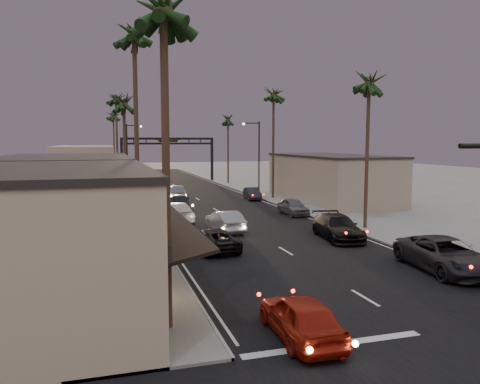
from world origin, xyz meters
TOP-DOWN VIEW (x-y plane):
  - ground at (0.00, 40.00)m, footprint 200.00×200.00m
  - road at (0.00, 45.00)m, footprint 14.00×120.00m
  - sidewalk_left at (-9.50, 52.00)m, footprint 5.00×92.00m
  - sidewalk_right at (9.50, 52.00)m, footprint 5.00×92.00m
  - storefront_near at (-13.00, 12.00)m, footprint 8.00×12.00m
  - storefront_mid at (-13.00, 26.00)m, footprint 8.00×14.00m
  - storefront_far at (-13.00, 42.00)m, footprint 8.00×16.00m
  - storefront_dist at (-13.00, 65.00)m, footprint 8.00×20.00m
  - building_right at (14.00, 40.00)m, footprint 8.00×18.00m
  - arch at (0.00, 70.00)m, footprint 15.20×0.40m
  - streetlight_right at (6.92, 45.00)m, footprint 2.13×0.30m
  - streetlight_left at (-6.92, 58.00)m, footprint 2.13×0.30m
  - palm_lb at (-8.60, 22.00)m, footprint 3.20×3.20m
  - palm_lc at (-8.60, 36.00)m, footprint 3.20×3.20m
  - palm_ld at (-8.60, 55.00)m, footprint 3.20×3.20m
  - palm_ra at (8.60, 24.00)m, footprint 3.20×3.20m
  - palm_rb at (8.60, 44.00)m, footprint 3.20×3.20m
  - palm_rc at (8.60, 64.00)m, footprint 3.20×3.20m
  - palm_far at (-8.30, 78.00)m, footprint 3.20×3.20m
  - oncoming_red at (-4.37, 7.00)m, footprint 1.95×4.59m
  - oncoming_pickup at (-4.24, 20.50)m, footprint 2.70×5.16m
  - oncoming_silver at (-2.00, 26.00)m, footprint 2.07×4.95m
  - oncoming_white at (-4.71, 31.50)m, footprint 2.42×5.66m
  - oncoming_dgrey at (-3.46, 37.86)m, footprint 2.65×5.18m
  - oncoming_grey_far at (-2.62, 45.97)m, footprint 1.81×4.98m
  - curbside_near at (6.20, 12.46)m, footprint 3.59×6.57m
  - curbside_black at (4.79, 21.30)m, footprint 3.09×5.98m
  - curbside_grey at (6.05, 32.02)m, footprint 1.79×4.40m
  - curbside_far at (5.95, 43.70)m, footprint 1.95×4.34m

SIDE VIEW (x-z plane):
  - ground at x=0.00m, z-range 0.00..0.00m
  - road at x=0.00m, z-range -0.01..0.01m
  - sidewalk_left at x=-9.50m, z-range 0.00..0.12m
  - sidewalk_right at x=9.50m, z-range 0.00..0.12m
  - curbside_far at x=5.95m, z-range 0.00..1.38m
  - oncoming_pickup at x=-4.24m, z-range 0.00..1.39m
  - curbside_grey at x=6.05m, z-range 0.00..1.50m
  - oncoming_red at x=-4.37m, z-range 0.00..1.55m
  - oncoming_silver at x=-2.00m, z-range 0.00..1.59m
  - oncoming_white at x=-4.71m, z-range 0.00..1.63m
  - oncoming_grey_far at x=-2.62m, z-range 0.00..1.63m
  - curbside_black at x=4.79m, z-range 0.00..1.66m
  - oncoming_dgrey at x=-3.46m, z-range 0.00..1.69m
  - curbside_near at x=6.20m, z-range 0.00..1.75m
  - storefront_far at x=-13.00m, z-range 0.00..5.00m
  - building_right at x=14.00m, z-range 0.00..5.00m
  - storefront_near at x=-13.00m, z-range 0.00..5.50m
  - storefront_mid at x=-13.00m, z-range 0.00..5.50m
  - storefront_dist at x=-13.00m, z-range 0.00..6.00m
  - streetlight_right at x=6.92m, z-range 0.83..9.83m
  - streetlight_left at x=-6.92m, z-range 0.83..9.83m
  - arch at x=0.00m, z-range 1.90..9.17m
  - palm_lc at x=-8.60m, z-range 4.37..16.57m
  - palm_rc at x=8.60m, z-range 4.37..16.57m
  - palm_ra at x=8.60m, z-range 4.84..18.04m
  - palm_far at x=-8.30m, z-range 4.84..18.04m
  - palm_ld at x=-8.60m, z-range 5.32..19.52m
  - palm_rb at x=8.60m, z-range 5.32..19.52m
  - palm_lb at x=-8.60m, z-range 5.79..20.99m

